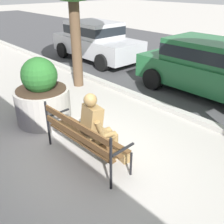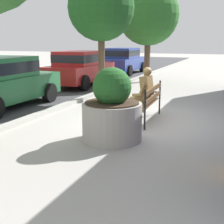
# 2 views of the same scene
# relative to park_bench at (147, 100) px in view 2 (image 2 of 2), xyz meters

# --- Properties ---
(ground_plane) EXTENTS (80.00, 80.00, 0.00)m
(ground_plane) POSITION_rel_park_bench_xyz_m (0.06, -0.06, -0.54)
(ground_plane) COLOR #ADA8A0
(curb_stone) EXTENTS (60.00, 0.20, 0.12)m
(curb_stone) POSITION_rel_park_bench_xyz_m (0.06, 2.84, -0.48)
(curb_stone) COLOR #B2AFA8
(curb_stone) RESTS_ON ground
(park_bench) EXTENTS (1.82, 0.60, 0.95)m
(park_bench) POSITION_rel_park_bench_xyz_m (0.00, 0.00, 0.00)
(park_bench) COLOR brown
(park_bench) RESTS_ON ground
(bronze_statue_seated) EXTENTS (0.71, 0.78, 1.37)m
(bronze_statue_seated) POSITION_rel_park_bench_xyz_m (0.23, 0.21, 0.12)
(bronze_statue_seated) COLOR olive
(bronze_statue_seated) RESTS_ON ground
(concrete_planter) EXTENTS (1.25, 1.25, 1.52)m
(concrete_planter) POSITION_rel_park_bench_xyz_m (-1.85, 0.23, 0.07)
(concrete_planter) COLOR #A8A399
(concrete_planter) RESTS_ON ground
(street_tree_down_street) EXTENTS (2.22, 2.22, 4.21)m
(street_tree_down_street) POSITION_rel_park_bench_xyz_m (2.31, 2.28, 2.53)
(street_tree_down_street) COLOR brown
(street_tree_down_street) RESTS_ON ground
(street_tree_far_corner) EXTENTS (2.96, 2.96, 4.72)m
(street_tree_far_corner) POSITION_rel_park_bench_xyz_m (7.65, 2.16, 2.68)
(street_tree_far_corner) COLOR brown
(street_tree_far_corner) RESTS_ON ground
(parked_car_green) EXTENTS (4.11, 1.93, 1.56)m
(parked_car_green) POSITION_rel_park_bench_xyz_m (-0.18, 4.57, 0.30)
(parked_car_green) COLOR #236638
(parked_car_green) RESTS_ON ground
(parked_car_red) EXTENTS (4.11, 1.93, 1.56)m
(parked_car_red) POSITION_rel_park_bench_xyz_m (5.08, 4.57, 0.30)
(parked_car_red) COLOR #B21E1E
(parked_car_red) RESTS_ON ground
(parked_car_blue) EXTENTS (4.11, 1.93, 1.56)m
(parked_car_blue) POSITION_rel_park_bench_xyz_m (10.78, 4.57, 0.30)
(parked_car_blue) COLOR navy
(parked_car_blue) RESTS_ON ground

